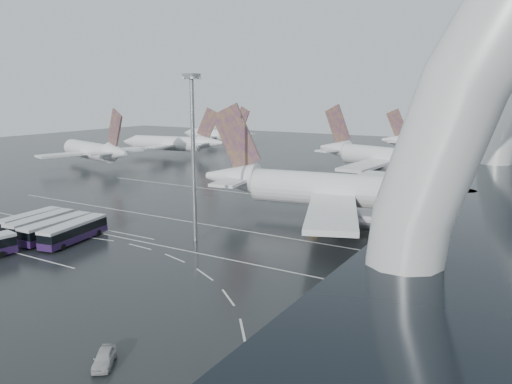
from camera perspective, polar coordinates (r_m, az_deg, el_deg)
The scene contains 23 objects.
ground at distance 78.03m, azimuth -6.09°, elevation -6.50°, with size 420.00×420.00×0.00m, color black.
lane_marking_near at distance 76.52m, azimuth -6.99°, elevation -6.88°, with size 120.00×0.25×0.01m, color silver.
lane_marking_mid at distance 87.48m, azimuth -1.36°, elevation -4.46°, with size 120.00×0.25×0.01m, color silver.
lane_marking_far at distance 111.46m, azimuth 6.33°, elevation -1.05°, with size 120.00×0.25×0.01m, color silver.
bus_bay_line_south at distance 84.74m, azimuth -26.07°, elevation -6.18°, with size 28.00×0.25×0.01m, color silver.
bus_bay_line_north at distance 93.91m, azimuth -17.92°, elevation -3.91°, with size 28.00×0.25×0.01m, color silver.
airliner_main at distance 94.81m, azimuth 11.27°, elevation -0.05°, with size 64.05×55.54×21.72m.
airliner_gate_b at distance 147.42m, azimuth 15.88°, elevation 3.61°, with size 57.09×50.63×20.13m.
airliner_gate_c at distance 195.98m, azimuth 20.91°, elevation 4.95°, with size 49.41×45.83×17.69m.
jet_remote_west at distance 170.36m, azimuth -18.06°, elevation 4.44°, with size 43.28×35.13×19.03m.
jet_remote_mid at distance 190.59m, azimuth -9.43°, elevation 5.48°, with size 42.13×34.09×18.36m.
jet_remote_far at distance 227.41m, azimuth -4.39°, elevation 6.49°, with size 40.72×32.86×17.71m.
bus_row_near_a at distance 96.15m, azimuth -24.42°, elevation -3.04°, with size 3.89×12.25×2.96m.
bus_row_near_b at distance 92.32m, azimuth -23.41°, elevation -3.45°, with size 4.49×13.13×3.17m.
bus_row_near_c at distance 88.70m, azimuth -21.86°, elevation -3.89°, with size 4.20×13.34×3.23m.
bus_row_near_d at distance 85.94m, azimuth -20.08°, elevation -4.23°, with size 5.13×13.46×3.24m.
van_curve_b at distance 48.58m, azimuth -16.96°, elevation -17.67°, with size 1.65×4.09×1.39m, color #BDBDBD.
floodlight_mast at distance 79.17m, azimuth -7.22°, elevation 6.12°, with size 2.04×2.04×26.62m.
gse_cart_belly_a at distance 90.39m, azimuth 11.16°, elevation -3.73°, with size 2.39×1.41×1.30m, color #BA7418.
gse_cart_belly_b at distance 97.29m, azimuth 14.73°, elevation -2.81°, with size 2.40×1.42×1.31m, color slate.
gse_cart_belly_c at distance 87.19m, azimuth 6.61°, elevation -4.23°, with size 1.89×1.12×1.03m, color #BA7418.
gse_cart_belly_d at distance 89.63m, azimuth 22.25°, elevation -4.49°, with size 2.49×1.47×1.36m, color slate.
gse_cart_belly_e at distance 95.35m, azimuth 13.13°, elevation -3.10°, with size 1.92×1.14×1.05m, color #BA7418.
Camera 1 is at (44.89, -59.18, 23.90)m, focal length 35.00 mm.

